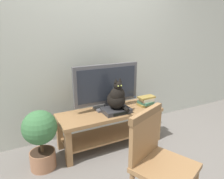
% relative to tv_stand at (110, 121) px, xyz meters
% --- Properties ---
extents(ground_plane, '(12.00, 12.00, 0.00)m').
position_rel_tv_stand_xyz_m(ground_plane, '(-0.03, -0.63, -0.35)').
color(ground_plane, slate).
extents(back_wall, '(7.00, 0.12, 2.80)m').
position_rel_tv_stand_xyz_m(back_wall, '(-0.03, 0.53, 1.05)').
color(back_wall, '#B7BCB2').
rests_on(back_wall, ground).
extents(tv_stand, '(1.38, 0.51, 0.49)m').
position_rel_tv_stand_xyz_m(tv_stand, '(0.00, 0.00, 0.00)').
color(tv_stand, olive).
rests_on(tv_stand, ground).
extents(tv, '(0.91, 0.20, 0.61)m').
position_rel_tv_stand_xyz_m(tv, '(0.00, 0.10, 0.46)').
color(tv, '#4C4C51').
rests_on(tv, tv_stand).
extents(media_box, '(0.35, 0.26, 0.06)m').
position_rel_tv_stand_xyz_m(media_box, '(0.05, -0.08, 0.17)').
color(media_box, '#2D2D30').
rests_on(media_box, tv_stand).
extents(cat, '(0.24, 0.31, 0.41)m').
position_rel_tv_stand_xyz_m(cat, '(0.05, -0.09, 0.35)').
color(cat, black).
rests_on(cat, media_box).
extents(wooden_chair, '(0.57, 0.57, 0.93)m').
position_rel_tv_stand_xyz_m(wooden_chair, '(-0.18, -1.17, 0.20)').
color(wooden_chair, olive).
rests_on(wooden_chair, ground).
extents(book_stack, '(0.24, 0.20, 0.14)m').
position_rel_tv_stand_xyz_m(book_stack, '(0.53, -0.05, 0.21)').
color(book_stack, olive).
rests_on(book_stack, tv_stand).
extents(potted_plant, '(0.38, 0.38, 0.70)m').
position_rel_tv_stand_xyz_m(potted_plant, '(-0.92, -0.10, 0.06)').
color(potted_plant, '#9E6B4C').
rests_on(potted_plant, ground).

